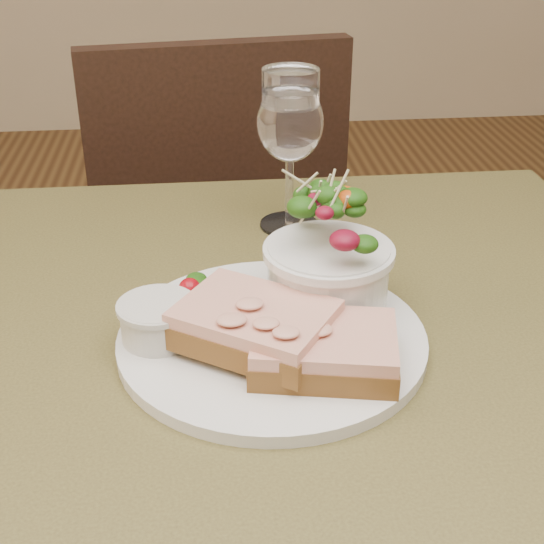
{
  "coord_description": "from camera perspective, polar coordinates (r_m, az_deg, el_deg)",
  "views": [
    {
      "loc": [
        -0.07,
        -0.57,
        1.14
      ],
      "look_at": [
        -0.01,
        0.03,
        0.81
      ],
      "focal_mm": 50.0,
      "sensor_mm": 36.0,
      "label": 1
    }
  ],
  "objects": [
    {
      "name": "cafe_table",
      "position": [
        0.76,
        0.95,
        -11.63
      ],
      "size": [
        0.8,
        0.8,
        0.75
      ],
      "color": "#3F3A1B",
      "rests_on": "ground"
    },
    {
      "name": "sandwich_front",
      "position": [
        0.64,
        3.97,
        -5.77
      ],
      "size": [
        0.14,
        0.11,
        0.03
      ],
      "rotation": [
        0.0,
        0.0,
        -0.19
      ],
      "color": "#482D13",
      "rests_on": "dinner_plate"
    },
    {
      "name": "wine_glass",
      "position": [
        0.87,
        1.37,
        10.85
      ],
      "size": [
        0.08,
        0.08,
        0.18
      ],
      "color": "white",
      "rests_on": "cafe_table"
    },
    {
      "name": "ramekin",
      "position": [
        0.68,
        -8.59,
        -3.51
      ],
      "size": [
        0.07,
        0.07,
        0.04
      ],
      "color": "beige",
      "rests_on": "dinner_plate"
    },
    {
      "name": "sandwich_back",
      "position": [
        0.65,
        -1.29,
        -3.96
      ],
      "size": [
        0.16,
        0.15,
        0.03
      ],
      "rotation": [
        0.0,
        0.0,
        -0.58
      ],
      "color": "#482D13",
      "rests_on": "dinner_plate"
    },
    {
      "name": "dinner_plate",
      "position": [
        0.69,
        0.0,
        -5.06
      ],
      "size": [
        0.28,
        0.28,
        0.01
      ],
      "primitive_type": "cylinder",
      "color": "white",
      "rests_on": "cafe_table"
    },
    {
      "name": "garnish",
      "position": [
        0.75,
        -5.47,
        -1.21
      ],
      "size": [
        0.05,
        0.04,
        0.02
      ],
      "color": "#123209",
      "rests_on": "dinner_plate"
    },
    {
      "name": "chair_far",
      "position": [
        1.57,
        -4.56,
        -3.98
      ],
      "size": [
        0.47,
        0.47,
        0.9
      ],
      "rotation": [
        0.0,
        0.0,
        3.28
      ],
      "color": "black",
      "rests_on": "ground"
    },
    {
      "name": "salad_bowl",
      "position": [
        0.71,
        4.31,
        1.77
      ],
      "size": [
        0.11,
        0.11,
        0.13
      ],
      "color": "white",
      "rests_on": "dinner_plate"
    }
  ]
}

